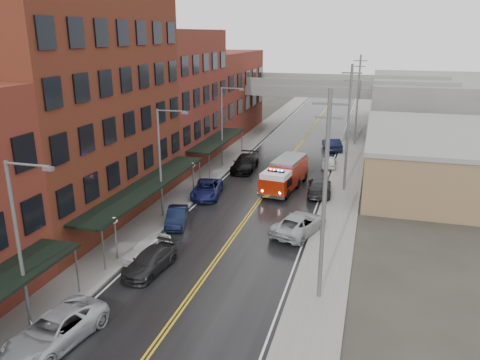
# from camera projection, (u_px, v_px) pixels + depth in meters

# --- Properties ---
(road) EXTENTS (11.00, 160.00, 0.02)m
(road) POSITION_uv_depth(u_px,v_px,m) (259.00, 201.00, 42.63)
(road) COLOR black
(road) RESTS_ON ground
(sidewalk_left) EXTENTS (3.00, 160.00, 0.15)m
(sidewalk_left) POSITION_uv_depth(u_px,v_px,m) (185.00, 193.00, 44.53)
(sidewalk_left) COLOR slate
(sidewalk_left) RESTS_ON ground
(sidewalk_right) EXTENTS (3.00, 160.00, 0.15)m
(sidewalk_right) POSITION_uv_depth(u_px,v_px,m) (341.00, 208.00, 40.69)
(sidewalk_right) COLOR slate
(sidewalk_right) RESTS_ON ground
(curb_left) EXTENTS (0.30, 160.00, 0.15)m
(curb_left) POSITION_uv_depth(u_px,v_px,m) (201.00, 194.00, 44.09)
(curb_left) COLOR gray
(curb_left) RESTS_ON ground
(curb_right) EXTENTS (0.30, 160.00, 0.15)m
(curb_right) POSITION_uv_depth(u_px,v_px,m) (322.00, 206.00, 41.12)
(curb_right) COLOR gray
(curb_right) RESTS_ON ground
(brick_building_b) EXTENTS (9.00, 20.00, 18.00)m
(brick_building_b) POSITION_uv_depth(u_px,v_px,m) (77.00, 107.00, 37.00)
(brick_building_b) COLOR #602819
(brick_building_b) RESTS_ON ground
(brick_building_c) EXTENTS (9.00, 15.00, 15.00)m
(brick_building_c) POSITION_uv_depth(u_px,v_px,m) (169.00, 98.00, 53.50)
(brick_building_c) COLOR maroon
(brick_building_c) RESTS_ON ground
(brick_building_far) EXTENTS (9.00, 20.00, 12.00)m
(brick_building_far) POSITION_uv_depth(u_px,v_px,m) (218.00, 93.00, 70.00)
(brick_building_far) COLOR maroon
(brick_building_far) RESTS_ON ground
(tan_building) EXTENTS (14.00, 22.00, 5.00)m
(tan_building) POSITION_uv_depth(u_px,v_px,m) (438.00, 160.00, 46.84)
(tan_building) COLOR #856547
(tan_building) RESTS_ON ground
(right_far_block) EXTENTS (18.00, 30.00, 8.00)m
(right_far_block) POSITION_uv_depth(u_px,v_px,m) (431.00, 104.00, 73.37)
(right_far_block) COLOR slate
(right_far_block) RESTS_ON ground
(awning_1) EXTENTS (2.60, 18.00, 3.09)m
(awning_1) POSITION_uv_depth(u_px,v_px,m) (148.00, 186.00, 37.28)
(awning_1) COLOR black
(awning_1) RESTS_ON ground
(awning_2) EXTENTS (2.60, 13.00, 3.09)m
(awning_2) POSITION_uv_depth(u_px,v_px,m) (218.00, 140.00, 53.33)
(awning_2) COLOR black
(awning_2) RESTS_ON ground
(globe_lamp_1) EXTENTS (0.44, 0.44, 3.12)m
(globe_lamp_1) POSITION_uv_depth(u_px,v_px,m) (115.00, 229.00, 30.78)
(globe_lamp_1) COLOR #59595B
(globe_lamp_1) RESTS_ON ground
(globe_lamp_2) EXTENTS (0.44, 0.44, 3.12)m
(globe_lamp_2) POSITION_uv_depth(u_px,v_px,m) (193.00, 171.00, 43.62)
(globe_lamp_2) COLOR #59595B
(globe_lamp_2) RESTS_ON ground
(street_lamp_0) EXTENTS (2.64, 0.22, 9.00)m
(street_lamp_0) POSITION_uv_depth(u_px,v_px,m) (21.00, 237.00, 22.62)
(street_lamp_0) COLOR #59595B
(street_lamp_0) RESTS_ON ground
(street_lamp_1) EXTENTS (2.64, 0.22, 9.00)m
(street_lamp_1) POSITION_uv_depth(u_px,v_px,m) (163.00, 157.00, 37.29)
(street_lamp_1) COLOR #59595B
(street_lamp_1) RESTS_ON ground
(street_lamp_2) EXTENTS (2.64, 0.22, 9.00)m
(street_lamp_2) POSITION_uv_depth(u_px,v_px,m) (224.00, 122.00, 51.96)
(street_lamp_2) COLOR #59595B
(street_lamp_2) RESTS_ON ground
(utility_pole_0) EXTENTS (1.80, 0.24, 12.00)m
(utility_pole_0) POSITION_uv_depth(u_px,v_px,m) (325.00, 195.00, 25.09)
(utility_pole_0) COLOR #59595B
(utility_pole_0) RESTS_ON ground
(utility_pole_1) EXTENTS (1.80, 0.24, 12.00)m
(utility_pole_1) POSITION_uv_depth(u_px,v_px,m) (348.00, 127.00, 43.43)
(utility_pole_1) COLOR #59595B
(utility_pole_1) RESTS_ON ground
(utility_pole_2) EXTENTS (1.80, 0.24, 12.00)m
(utility_pole_2) POSITION_uv_depth(u_px,v_px,m) (358.00, 99.00, 61.76)
(utility_pole_2) COLOR #59595B
(utility_pole_2) RESTS_ON ground
(overpass) EXTENTS (40.00, 10.00, 7.50)m
(overpass) POSITION_uv_depth(u_px,v_px,m) (310.00, 93.00, 70.17)
(overpass) COLOR slate
(overpass) RESTS_ON ground
(fire_truck) EXTENTS (3.98, 8.15, 2.88)m
(fire_truck) POSITION_uv_depth(u_px,v_px,m) (285.00, 174.00, 45.34)
(fire_truck) COLOR #911906
(fire_truck) RESTS_ON ground
(parked_car_left_2) EXTENTS (3.40, 5.94, 1.56)m
(parked_car_left_2) POSITION_uv_depth(u_px,v_px,m) (54.00, 330.00, 22.78)
(parked_car_left_2) COLOR #ADB0B5
(parked_car_left_2) RESTS_ON ground
(parked_car_left_3) EXTENTS (2.40, 4.89, 1.37)m
(parked_car_left_3) POSITION_uv_depth(u_px,v_px,m) (150.00, 261.00, 29.88)
(parked_car_left_3) COLOR black
(parked_car_left_3) RESTS_ON ground
(parked_car_left_4) EXTENTS (2.33, 4.29, 1.39)m
(parked_car_left_4) POSITION_uv_depth(u_px,v_px,m) (147.00, 248.00, 31.64)
(parked_car_left_4) COLOR white
(parked_car_left_4) RESTS_ON ground
(parked_car_left_5) EXTENTS (2.52, 4.38, 1.37)m
(parked_car_left_5) POSITION_uv_depth(u_px,v_px,m) (177.00, 217.00, 37.14)
(parked_car_left_5) COLOR black
(parked_car_left_5) RESTS_ON ground
(parked_car_left_6) EXTENTS (3.32, 5.62, 1.47)m
(parked_car_left_6) POSITION_uv_depth(u_px,v_px,m) (207.00, 189.00, 43.54)
(parked_car_left_6) COLOR #14184D
(parked_car_left_6) RESTS_ON ground
(parked_car_left_7) EXTENTS (2.61, 5.88, 1.68)m
(parked_car_left_7) POSITION_uv_depth(u_px,v_px,m) (245.00, 163.00, 51.84)
(parked_car_left_7) COLOR black
(parked_car_left_7) RESTS_ON ground
(parked_car_right_0) EXTENTS (4.18, 6.16, 1.57)m
(parked_car_right_0) POSITION_uv_depth(u_px,v_px,m) (299.00, 224.00, 35.50)
(parked_car_right_0) COLOR #9DA1A5
(parked_car_right_0) RESTS_ON ground
(parked_car_right_1) EXTENTS (2.72, 5.61, 1.57)m
(parked_car_right_1) POSITION_uv_depth(u_px,v_px,m) (319.00, 186.00, 44.10)
(parked_car_right_1) COLOR #252527
(parked_car_right_1) RESTS_ON ground
(parked_car_right_2) EXTENTS (1.83, 4.03, 1.34)m
(parked_car_right_2) POSITION_uv_depth(u_px,v_px,m) (329.00, 162.00, 53.02)
(parked_car_right_2) COLOR white
(parked_car_right_2) RESTS_ON ground
(parked_car_right_3) EXTENTS (3.14, 5.22, 1.62)m
(parked_car_right_3) POSITION_uv_depth(u_px,v_px,m) (332.00, 144.00, 60.77)
(parked_car_right_3) COLOR black
(parked_car_right_3) RESTS_ON ground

